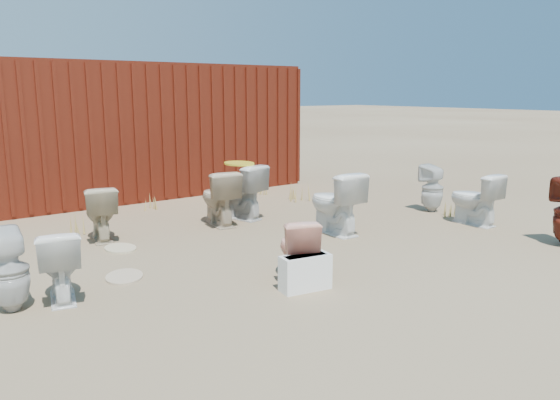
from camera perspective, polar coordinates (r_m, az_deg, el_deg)
ground at (r=6.62m, az=3.12°, el=-5.50°), size 100.00×100.00×0.00m
shipping_container at (r=10.87m, az=-14.77°, el=7.20°), size 6.00×2.40×2.40m
toilet_front_a at (r=5.47m, az=-22.05°, el=-6.25°), size 0.52×0.74×0.68m
toilet_front_pink at (r=5.63m, az=1.77°, el=-5.05°), size 0.60×0.73×0.65m
toilet_front_c at (r=7.43m, az=5.74°, el=-0.26°), size 0.51×0.86×0.86m
toilet_front_e at (r=8.38m, az=19.65°, el=0.12°), size 0.43×0.75×0.76m
toilet_back_a at (r=5.36m, az=-26.47°, el=-6.59°), size 0.36×0.36×0.75m
toilet_back_beige_left at (r=7.92m, az=-6.43°, el=0.26°), size 0.57×0.85×0.80m
toilet_back_beige_right at (r=7.45m, az=-18.27°, el=-1.28°), size 0.55×0.78×0.72m
toilet_back_yellowlid at (r=8.28m, az=-4.25°, el=0.89°), size 0.65×0.91×0.83m
toilet_back_e at (r=9.09m, az=15.63°, el=1.19°), size 0.35×0.36×0.76m
yellow_lid at (r=8.22m, az=-4.29°, el=3.83°), size 0.42×0.53×0.02m
loose_tank at (r=5.37m, az=2.66°, el=-7.58°), size 0.53×0.28×0.35m
loose_lid_near at (r=5.96m, az=-15.96°, el=-7.72°), size 0.55×0.61×0.02m
loose_lid_far at (r=7.02m, az=-16.34°, el=-4.86°), size 0.39×0.49×0.02m
weed_clump_a at (r=7.97m, az=-19.72°, el=-1.99°), size 0.36×0.36×0.33m
weed_clump_b at (r=9.23m, az=-4.93°, el=0.20°), size 0.32×0.32×0.27m
weed_clump_c at (r=9.65m, az=1.81°, el=0.87°), size 0.36×0.36×0.32m
weed_clump_d at (r=9.22m, az=-13.19°, el=-0.16°), size 0.30×0.30×0.25m
weed_clump_e at (r=10.24m, az=-2.55°, el=1.42°), size 0.34×0.34×0.30m
weed_clump_f at (r=8.84m, az=17.34°, el=-0.94°), size 0.28×0.28×0.22m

